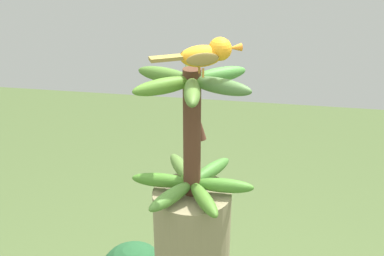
% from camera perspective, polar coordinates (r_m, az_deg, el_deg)
% --- Properties ---
extents(banana_bunch, '(0.31, 0.32, 0.34)m').
position_cam_1_polar(banana_bunch, '(1.23, 0.02, -0.70)').
color(banana_bunch, '#4C2D1E').
rests_on(banana_bunch, banana_tree).
extents(perched_bird, '(0.11, 0.20, 0.08)m').
position_cam_1_polar(perched_bird, '(1.11, 1.78, 8.63)').
color(perched_bird, '#C68933').
rests_on(perched_bird, banana_bunch).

